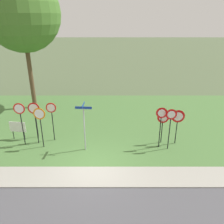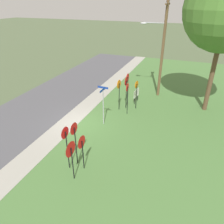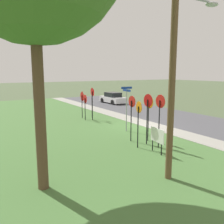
{
  "view_description": "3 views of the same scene",
  "coord_description": "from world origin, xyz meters",
  "px_view_note": "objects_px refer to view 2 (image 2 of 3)",
  "views": [
    {
      "loc": [
        1.03,
        -10.24,
        7.62
      ],
      "look_at": [
        1.06,
        3.37,
        1.86
      ],
      "focal_mm": 36.63,
      "sensor_mm": 36.0,
      "label": 1
    },
    {
      "loc": [
        12.08,
        7.34,
        8.4
      ],
      "look_at": [
        -0.48,
        2.5,
        1.23
      ],
      "focal_mm": 34.25,
      "sensor_mm": 36.0,
      "label": 2
    },
    {
      "loc": [
        -13.8,
        10.85,
        4.02
      ],
      "look_at": [
        -0.55,
        2.89,
        1.42
      ],
      "focal_mm": 38.65,
      "sensor_mm": 36.0,
      "label": 3
    }
  ],
  "objects_px": {
    "stop_sign_near_left": "(136,89)",
    "stop_sign_near_right": "(128,82)",
    "notice_board": "(136,94)",
    "street_name_post": "(103,102)",
    "yield_sign_far_left": "(74,134)",
    "stop_sign_far_right": "(126,86)",
    "yield_sign_near_left": "(66,139)",
    "stop_sign_far_center": "(127,92)",
    "utility_pole": "(162,43)",
    "stop_sign_far_left": "(119,88)",
    "yield_sign_far_right": "(82,145)",
    "yield_sign_near_right": "(71,152)"
  },
  "relations": [
    {
      "from": "stop_sign_far_center",
      "to": "utility_pole",
      "type": "distance_m",
      "value": 5.85
    },
    {
      "from": "stop_sign_far_center",
      "to": "utility_pole",
      "type": "relative_size",
      "value": 0.29
    },
    {
      "from": "stop_sign_far_center",
      "to": "utility_pole",
      "type": "height_order",
      "value": "utility_pole"
    },
    {
      "from": "yield_sign_far_right",
      "to": "stop_sign_far_center",
      "type": "bearing_deg",
      "value": 179.69
    },
    {
      "from": "stop_sign_far_center",
      "to": "utility_pole",
      "type": "bearing_deg",
      "value": 162.37
    },
    {
      "from": "stop_sign_far_center",
      "to": "yield_sign_near_right",
      "type": "bearing_deg",
      "value": -2.88
    },
    {
      "from": "yield_sign_near_right",
      "to": "street_name_post",
      "type": "xyz_separation_m",
      "value": [
        -5.67,
        -0.69,
        0.06
      ]
    },
    {
      "from": "stop_sign_far_right",
      "to": "yield_sign_far_left",
      "type": "distance_m",
      "value": 7.65
    },
    {
      "from": "stop_sign_far_left",
      "to": "yield_sign_far_left",
      "type": "height_order",
      "value": "yield_sign_far_left"
    },
    {
      "from": "stop_sign_far_center",
      "to": "yield_sign_near_left",
      "type": "bearing_deg",
      "value": -8.22
    },
    {
      "from": "stop_sign_near_right",
      "to": "street_name_post",
      "type": "xyz_separation_m",
      "value": [
        3.92,
        -0.59,
        -0.25
      ]
    },
    {
      "from": "yield_sign_far_left",
      "to": "street_name_post",
      "type": "bearing_deg",
      "value": -173.98
    },
    {
      "from": "stop_sign_near_right",
      "to": "utility_pole",
      "type": "relative_size",
      "value": 0.31
    },
    {
      "from": "stop_sign_far_center",
      "to": "yield_sign_far_right",
      "type": "bearing_deg",
      "value": -2.28
    },
    {
      "from": "stop_sign_far_center",
      "to": "yield_sign_far_right",
      "type": "height_order",
      "value": "stop_sign_far_center"
    },
    {
      "from": "stop_sign_far_center",
      "to": "yield_sign_near_right",
      "type": "height_order",
      "value": "stop_sign_far_center"
    },
    {
      "from": "stop_sign_near_right",
      "to": "yield_sign_far_left",
      "type": "xyz_separation_m",
      "value": [
        8.46,
        -0.32,
        -0.06
      ]
    },
    {
      "from": "stop_sign_far_left",
      "to": "notice_board",
      "type": "bearing_deg",
      "value": 156.36
    },
    {
      "from": "stop_sign_far_left",
      "to": "yield_sign_far_right",
      "type": "bearing_deg",
      "value": 8.66
    },
    {
      "from": "yield_sign_near_left",
      "to": "yield_sign_near_right",
      "type": "relative_size",
      "value": 1.14
    },
    {
      "from": "stop_sign_near_left",
      "to": "street_name_post",
      "type": "relative_size",
      "value": 0.82
    },
    {
      "from": "stop_sign_far_center",
      "to": "yield_sign_far_left",
      "type": "xyz_separation_m",
      "value": [
        6.71,
        -0.86,
        0.09
      ]
    },
    {
      "from": "stop_sign_far_center",
      "to": "street_name_post",
      "type": "relative_size",
      "value": 0.88
    },
    {
      "from": "stop_sign_near_right",
      "to": "yield_sign_far_right",
      "type": "distance_m",
      "value": 8.73
    },
    {
      "from": "notice_board",
      "to": "street_name_post",
      "type": "bearing_deg",
      "value": -8.16
    },
    {
      "from": "utility_pole",
      "to": "yield_sign_near_right",
      "type": "bearing_deg",
      "value": -8.94
    },
    {
      "from": "stop_sign_far_right",
      "to": "yield_sign_near_left",
      "type": "distance_m",
      "value": 8.18
    },
    {
      "from": "stop_sign_near_left",
      "to": "stop_sign_near_right",
      "type": "distance_m",
      "value": 1.14
    },
    {
      "from": "notice_board",
      "to": "yield_sign_far_left",
      "type": "bearing_deg",
      "value": 1.21
    },
    {
      "from": "stop_sign_far_left",
      "to": "yield_sign_near_left",
      "type": "xyz_separation_m",
      "value": [
        7.7,
        -0.22,
        0.04
      ]
    },
    {
      "from": "stop_sign_far_right",
      "to": "notice_board",
      "type": "distance_m",
      "value": 1.94
    },
    {
      "from": "stop_sign_far_right",
      "to": "utility_pole",
      "type": "height_order",
      "value": "utility_pole"
    },
    {
      "from": "stop_sign_near_left",
      "to": "stop_sign_far_right",
      "type": "height_order",
      "value": "stop_sign_far_right"
    },
    {
      "from": "stop_sign_near_right",
      "to": "stop_sign_far_center",
      "type": "bearing_deg",
      "value": 17.7
    },
    {
      "from": "yield_sign_near_left",
      "to": "stop_sign_far_center",
      "type": "bearing_deg",
      "value": 173.71
    },
    {
      "from": "yield_sign_near_left",
      "to": "street_name_post",
      "type": "xyz_separation_m",
      "value": [
        -5.05,
        -0.05,
        -0.18
      ]
    },
    {
      "from": "stop_sign_near_right",
      "to": "yield_sign_far_left",
      "type": "relative_size",
      "value": 1.06
    },
    {
      "from": "stop_sign_near_left",
      "to": "stop_sign_far_left",
      "type": "distance_m",
      "value": 1.48
    },
    {
      "from": "yield_sign_near_right",
      "to": "utility_pole",
      "type": "xyz_separation_m",
      "value": [
        -12.6,
        1.98,
        3.16
      ]
    },
    {
      "from": "stop_sign_far_left",
      "to": "stop_sign_far_center",
      "type": "xyz_separation_m",
      "value": [
        0.48,
        0.87,
        -0.04
      ]
    },
    {
      "from": "stop_sign_near_right",
      "to": "stop_sign_near_left",
      "type": "bearing_deg",
      "value": 60.29
    },
    {
      "from": "stop_sign_near_right",
      "to": "stop_sign_far_center",
      "type": "height_order",
      "value": "stop_sign_near_right"
    },
    {
      "from": "stop_sign_near_right",
      "to": "yield_sign_far_right",
      "type": "height_order",
      "value": "stop_sign_near_right"
    },
    {
      "from": "yield_sign_near_right",
      "to": "yield_sign_far_left",
      "type": "distance_m",
      "value": 1.23
    },
    {
      "from": "stop_sign_far_right",
      "to": "notice_board",
      "type": "bearing_deg",
      "value": 159.27
    },
    {
      "from": "utility_pole",
      "to": "notice_board",
      "type": "relative_size",
      "value": 7.25
    },
    {
      "from": "yield_sign_far_left",
      "to": "stop_sign_near_left",
      "type": "bearing_deg",
      "value": 173.45
    },
    {
      "from": "stop_sign_far_center",
      "to": "street_name_post",
      "type": "height_order",
      "value": "street_name_post"
    },
    {
      "from": "stop_sign_far_left",
      "to": "stop_sign_near_left",
      "type": "bearing_deg",
      "value": 123.72
    },
    {
      "from": "utility_pole",
      "to": "notice_board",
      "type": "distance_m",
      "value": 4.92
    }
  ]
}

